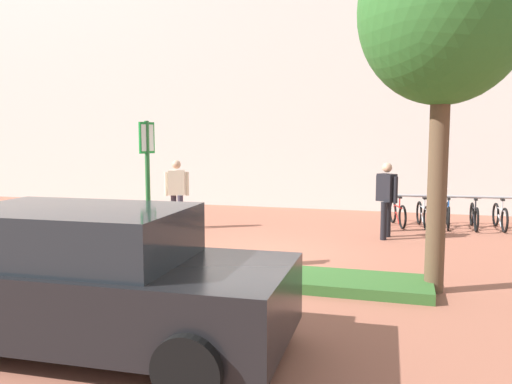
# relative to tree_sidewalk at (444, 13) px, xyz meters

# --- Properties ---
(ground_plane) EXTENTS (60.00, 60.00, 0.00)m
(ground_plane) POSITION_rel_tree_sidewalk_xyz_m (-3.29, 1.39, -4.04)
(ground_plane) COLOR #9E5B47
(building_facade) EXTENTS (28.00, 1.20, 10.00)m
(building_facade) POSITION_rel_tree_sidewalk_xyz_m (-3.29, 8.91, 0.96)
(building_facade) COLOR silver
(building_facade) RESTS_ON ground
(planter_strip) EXTENTS (7.00, 1.10, 0.16)m
(planter_strip) POSITION_rel_tree_sidewalk_xyz_m (-3.50, -0.18, -3.96)
(planter_strip) COLOR #336028
(planter_strip) RESTS_ON ground
(tree_sidewalk) EXTENTS (2.42, 2.42, 5.41)m
(tree_sidewalk) POSITION_rel_tree_sidewalk_xyz_m (0.00, 0.00, 0.00)
(tree_sidewalk) COLOR brown
(tree_sidewalk) RESTS_ON ground
(parking_sign_post) EXTENTS (0.11, 0.36, 2.56)m
(parking_sign_post) POSITION_rel_tree_sidewalk_xyz_m (-4.60, -0.18, -2.37)
(parking_sign_post) COLOR #2D7238
(parking_sign_post) RESTS_ON ground
(bike_at_sign) EXTENTS (1.63, 0.57, 0.86)m
(bike_at_sign) POSITION_rel_tree_sidewalk_xyz_m (-4.56, -0.11, -3.69)
(bike_at_sign) COLOR black
(bike_at_sign) RESTS_ON ground
(bike_rack_cluster) EXTENTS (3.75, 1.79, 0.83)m
(bike_rack_cluster) POSITION_rel_tree_sidewalk_xyz_m (0.91, 5.86, -3.70)
(bike_rack_cluster) COLOR #99999E
(bike_rack_cluster) RESTS_ON ground
(bollard_steel) EXTENTS (0.16, 0.16, 0.90)m
(bollard_steel) POSITION_rel_tree_sidewalk_xyz_m (-0.91, 4.86, -3.59)
(bollard_steel) COLOR #ADADB2
(bollard_steel) RESTS_ON ground
(person_casual_tan) EXTENTS (0.58, 0.36, 1.72)m
(person_casual_tan) POSITION_rel_tree_sidewalk_xyz_m (-5.93, 3.82, -3.06)
(person_casual_tan) COLOR #383342
(person_casual_tan) RESTS_ON ground
(person_suited_navy) EXTENTS (0.49, 0.52, 1.72)m
(person_suited_navy) POSITION_rel_tree_sidewalk_xyz_m (-0.85, 3.98, -3.06)
(person_suited_navy) COLOR black
(person_suited_navy) RESTS_ON ground
(car_black_suv) EXTENTS (4.36, 2.14, 1.54)m
(car_black_suv) POSITION_rel_tree_sidewalk_xyz_m (-3.73, -3.21, -3.29)
(car_black_suv) COLOR black
(car_black_suv) RESTS_ON ground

